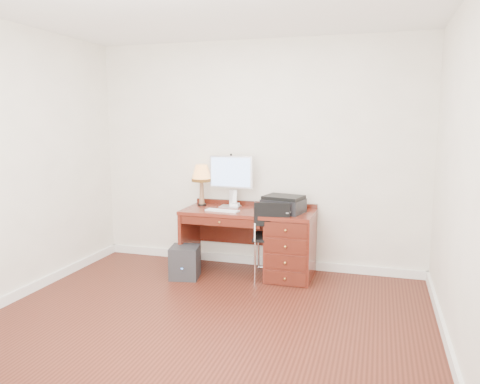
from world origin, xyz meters
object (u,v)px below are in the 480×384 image
(desk, at_px, (276,241))
(monitor, at_px, (231,175))
(leg_lamp, at_px, (202,176))
(chair, at_px, (272,232))
(printer, at_px, (283,204))
(equipment_box, at_px, (185,262))
(phone, at_px, (235,202))

(desk, relative_size, monitor, 2.47)
(leg_lamp, bearing_deg, chair, -17.37)
(printer, height_order, equipment_box, printer)
(monitor, bearing_deg, chair, -25.61)
(printer, bearing_deg, chair, -113.21)
(printer, distance_m, chair, 0.34)
(chair, relative_size, equipment_box, 2.48)
(desk, distance_m, chair, 0.22)
(leg_lamp, distance_m, equipment_box, 1.05)
(printer, bearing_deg, monitor, 179.18)
(leg_lamp, xyz_separation_m, phone, (0.41, 0.02, -0.30))
(chair, xyz_separation_m, equipment_box, (-0.96, -0.20, -0.36))
(chair, bearing_deg, desk, 78.48)
(monitor, height_order, chair, monitor)
(leg_lamp, xyz_separation_m, chair, (0.93, -0.29, -0.56))
(desk, distance_m, printer, 0.44)
(desk, bearing_deg, chair, -93.21)
(printer, xyz_separation_m, leg_lamp, (-1.03, 0.15, 0.27))
(phone, bearing_deg, chair, -31.29)
(printer, distance_m, leg_lamp, 1.08)
(printer, height_order, leg_lamp, leg_lamp)
(printer, height_order, phone, phone)
(printer, distance_m, phone, 0.65)
(monitor, xyz_separation_m, leg_lamp, (-0.37, -0.01, -0.02))
(phone, bearing_deg, monitor, -159.83)
(chair, height_order, equipment_box, chair)
(leg_lamp, bearing_deg, printer, -8.38)
(leg_lamp, distance_m, chair, 1.13)
(desk, bearing_deg, phone, 164.72)
(desk, bearing_deg, equipment_box, -159.15)
(monitor, xyz_separation_m, chair, (0.56, -0.30, -0.59))
(monitor, height_order, printer, monitor)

